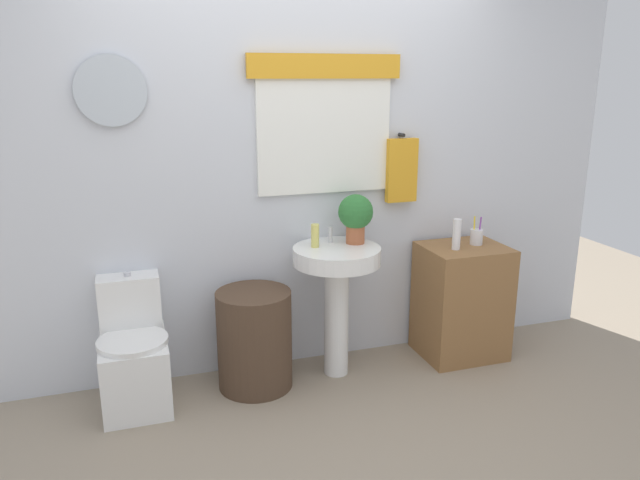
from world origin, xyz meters
name	(u,v)px	position (x,y,z in m)	size (l,w,h in m)	color
ground_plane	(355,457)	(0.00, 0.00, 0.00)	(8.00, 8.00, 0.00)	gray
back_wall	(290,160)	(0.00, 1.15, 1.31)	(4.40, 0.18, 2.60)	silver
toilet	(134,356)	(-1.00, 0.88, 0.28)	(0.38, 0.51, 0.73)	white
laundry_hamper	(255,339)	(-0.31, 0.85, 0.30)	(0.44, 0.44, 0.60)	#4C3828
pedestal_sink	(337,279)	(0.20, 0.85, 0.62)	(0.53, 0.53, 0.82)	white
faucet	(330,234)	(0.20, 0.97, 0.87)	(0.03, 0.03, 0.10)	silver
wooden_cabinet	(461,301)	(1.08, 0.85, 0.37)	(0.53, 0.44, 0.75)	olive
soap_bottle	(315,236)	(0.08, 0.90, 0.89)	(0.05, 0.05, 0.14)	#DBD166
potted_plant	(356,215)	(0.34, 0.91, 0.99)	(0.21, 0.21, 0.30)	#AD5B38
lotion_bottle	(457,234)	(0.98, 0.81, 0.84)	(0.05, 0.05, 0.20)	white
toothbrush_cup	(476,237)	(1.17, 0.87, 0.80)	(0.08, 0.08, 0.19)	silver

